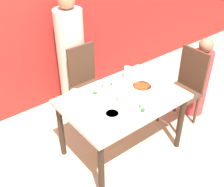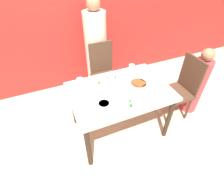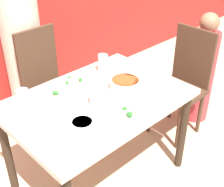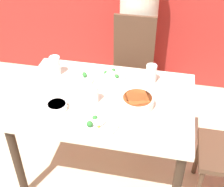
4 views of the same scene
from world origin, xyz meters
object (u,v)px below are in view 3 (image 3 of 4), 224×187
object	(u,v)px
person_adult	(23,50)
plate_rice_adult	(72,83)
chair_child_spot	(183,81)
glass_water_tall	(95,97)
bowl_curry	(125,84)
person_child	(201,73)
chair_adult_spot	(47,82)

from	to	relation	value
person_adult	plate_rice_adult	bearing A→B (deg)	-95.92
chair_child_spot	glass_water_tall	size ratio (longest dim) A/B	8.03
bowl_curry	plate_rice_adult	xyz separation A→B (m)	(-0.25, 0.30, -0.02)
bowl_curry	person_child	bearing A→B (deg)	-1.41
person_child	glass_water_tall	xyz separation A→B (m)	(-1.31, 0.01, 0.30)
person_adult	bowl_curry	distance (m)	1.16
chair_adult_spot	person_adult	world-z (taller)	person_adult
person_adult	person_child	xyz separation A→B (m)	(1.17, -1.17, -0.22)
person_adult	bowl_curry	xyz separation A→B (m)	(0.16, -1.15, 0.06)
person_adult	chair_child_spot	bearing A→B (deg)	-53.07
person_adult	glass_water_tall	bearing A→B (deg)	-96.87
bowl_curry	glass_water_tall	xyz separation A→B (m)	(-0.30, -0.02, 0.03)
chair_child_spot	bowl_curry	size ratio (longest dim) A/B	4.44
person_adult	plate_rice_adult	xyz separation A→B (m)	(-0.09, -0.85, 0.03)
chair_adult_spot	bowl_curry	xyz separation A→B (m)	(0.16, -0.81, 0.25)
person_child	bowl_curry	size ratio (longest dim) A/B	4.86
chair_child_spot	person_adult	bearing A→B (deg)	-143.07
chair_adult_spot	glass_water_tall	xyz separation A→B (m)	(-0.14, -0.82, 0.28)
plate_rice_adult	glass_water_tall	distance (m)	0.32
glass_water_tall	chair_child_spot	bearing A→B (deg)	-0.36
person_adult	bowl_curry	size ratio (longest dim) A/B	7.07
chair_child_spot	plate_rice_adult	distance (m)	1.05
chair_adult_spot	person_child	bearing A→B (deg)	-35.37
person_child	bowl_curry	world-z (taller)	person_child
chair_child_spot	person_adult	world-z (taller)	person_adult
person_child	glass_water_tall	distance (m)	1.35
bowl_curry	plate_rice_adult	bearing A→B (deg)	129.57
person_child	chair_adult_spot	bearing A→B (deg)	144.63
person_child	glass_water_tall	size ratio (longest dim) A/B	8.80
chair_adult_spot	glass_water_tall	distance (m)	0.88
bowl_curry	chair_child_spot	bearing A→B (deg)	-1.98
chair_child_spot	bowl_curry	world-z (taller)	chair_child_spot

